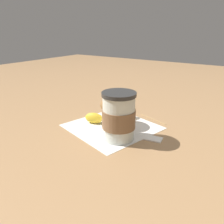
% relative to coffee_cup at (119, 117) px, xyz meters
% --- Properties ---
extents(ground_plane, '(3.00, 3.00, 0.00)m').
position_rel_coffee_cup_xyz_m(ground_plane, '(0.06, -0.05, -0.07)').
color(ground_plane, '#A87C51').
extents(paper_napkin, '(0.30, 0.30, 0.00)m').
position_rel_coffee_cup_xyz_m(paper_napkin, '(0.06, -0.05, -0.07)').
color(paper_napkin, white).
rests_on(paper_napkin, ground_plane).
extents(coffee_cup, '(0.09, 0.09, 0.13)m').
position_rel_coffee_cup_xyz_m(coffee_cup, '(0.00, 0.00, 0.00)').
color(coffee_cup, silver).
rests_on(coffee_cup, paper_napkin).
extents(muffin, '(0.09, 0.09, 0.09)m').
position_rel_coffee_cup_xyz_m(muffin, '(0.06, -0.07, -0.01)').
color(muffin, white).
rests_on(muffin, paper_napkin).
extents(banana, '(0.13, 0.15, 0.03)m').
position_rel_coffee_cup_xyz_m(banana, '(0.08, -0.09, -0.05)').
color(banana, gold).
rests_on(banana, paper_napkin).
extents(sugar_packet, '(0.05, 0.04, 0.01)m').
position_rel_coffee_cup_xyz_m(sugar_packet, '(-0.08, -0.05, -0.06)').
color(sugar_packet, white).
rests_on(sugar_packet, ground_plane).
extents(wooden_stirrer, '(0.11, 0.04, 0.00)m').
position_rel_coffee_cup_xyz_m(wooden_stirrer, '(-0.02, -0.18, -0.06)').
color(wooden_stirrer, tan).
rests_on(wooden_stirrer, ground_plane).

